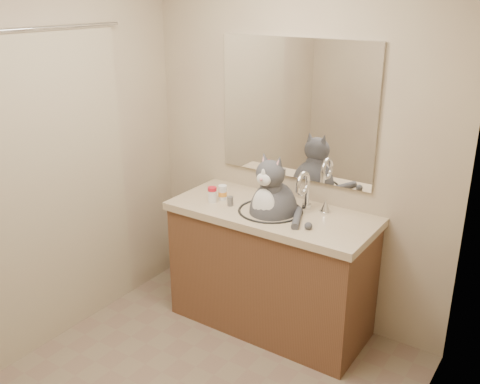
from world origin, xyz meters
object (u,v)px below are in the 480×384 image
at_px(pill_bottle_redcap, 212,194).
at_px(grey_canister, 230,201).
at_px(pill_bottle_orange, 223,193).
at_px(cat, 273,207).

xyz_separation_m(pill_bottle_redcap, grey_canister, (0.14, 0.01, -0.02)).
bearing_deg(pill_bottle_orange, grey_canister, -31.18).
xyz_separation_m(pill_bottle_orange, grey_canister, (0.11, -0.07, -0.02)).
bearing_deg(cat, grey_canister, -166.20).
xyz_separation_m(cat, grey_canister, (-0.29, -0.06, -0.00)).
distance_m(cat, pill_bottle_redcap, 0.43).
distance_m(pill_bottle_orange, grey_canister, 0.13).
height_order(cat, pill_bottle_orange, cat).
relative_size(pill_bottle_redcap, pill_bottle_orange, 1.04).
height_order(cat, grey_canister, cat).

